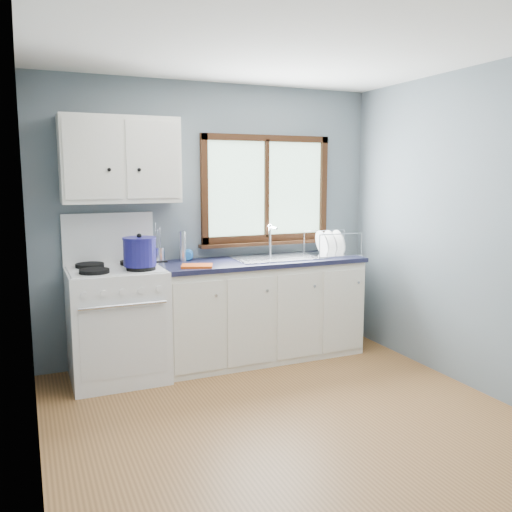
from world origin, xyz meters
name	(u,v)px	position (x,y,z in m)	size (l,w,h in m)	color
floor	(303,434)	(0.00, 0.00, -0.01)	(3.20, 3.60, 0.02)	olive
ceiling	(309,33)	(0.00, 0.00, 2.51)	(3.20, 3.60, 0.02)	white
wall_back	(212,222)	(0.00, 1.81, 1.25)	(3.20, 0.02, 2.50)	slate
wall_left	(26,261)	(-1.61, 0.00, 1.25)	(0.02, 3.60, 2.50)	slate
wall_right	(497,233)	(1.61, 0.00, 1.25)	(0.02, 3.60, 2.50)	slate
gas_range	(117,320)	(-0.95, 1.47, 0.49)	(0.76, 0.69, 1.36)	white
base_cabinets	(261,314)	(0.36, 1.49, 0.41)	(1.85, 0.60, 0.88)	white
countertop	(261,261)	(0.36, 1.49, 0.90)	(1.89, 0.64, 0.04)	black
sink	(279,265)	(0.54, 1.49, 0.86)	(0.84, 0.46, 0.44)	silver
window	(266,196)	(0.54, 1.77, 1.48)	(1.36, 0.10, 1.03)	#9EC6A8
upper_cabinets	(120,160)	(-0.85, 1.63, 1.80)	(0.95, 0.35, 0.70)	white
skillet	(140,263)	(-0.77, 1.32, 0.98)	(0.34, 0.23, 0.04)	black
stockpot	(140,251)	(-0.77, 1.33, 1.08)	(0.29, 0.29, 0.26)	navy
utensil_crock	(158,255)	(-0.55, 1.65, 0.99)	(0.13, 0.13, 0.35)	silver
thermos	(182,246)	(-0.33, 1.67, 1.05)	(0.06, 0.06, 0.27)	silver
soap_bottle	(187,247)	(-0.29, 1.65, 1.05)	(0.10, 0.10, 0.25)	#216AB9
dish_towel	(197,266)	(-0.30, 1.32, 0.93)	(0.25, 0.18, 0.02)	#D64C13
dish_rack	(331,249)	(1.07, 1.46, 0.98)	(0.48, 0.37, 0.24)	silver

